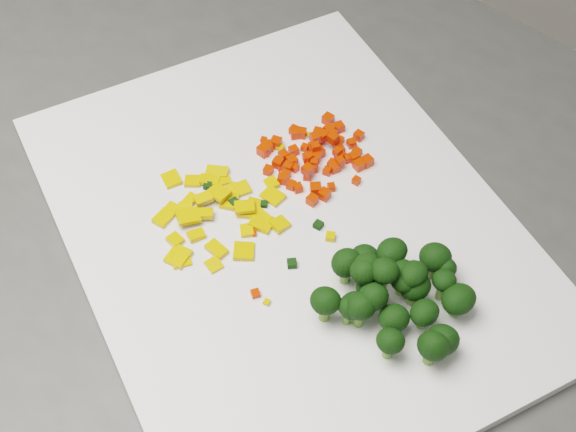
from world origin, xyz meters
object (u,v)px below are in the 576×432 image
Objects in this scene: cutting_board at (288,227)px; broccoli_pile at (392,282)px; pepper_pile at (216,209)px; carrot_pile at (317,150)px; counter_block at (278,390)px.

cutting_board is 3.75× the size of broccoli_pile.
pepper_pile reaches higher than cutting_board.
carrot_pile is at bearing 74.42° from pepper_pile.
pepper_pile is at bearing -104.56° from counter_block.
carrot_pile reaches higher than cutting_board.
carrot_pile is (0.02, 0.05, 0.48)m from counter_block.
pepper_pile is (-0.02, -0.06, 0.47)m from counter_block.
cutting_board is 0.09m from carrot_pile.
carrot_pile is 0.17m from broccoli_pile.
pepper_pile is at bearing -148.70° from cutting_board.
broccoli_pile is at bearing 7.56° from pepper_pile.
broccoli_pile is (0.12, -0.01, 0.04)m from cutting_board.
carrot_pile is at bearing 148.94° from broccoli_pile.
pepper_pile is (-0.03, -0.11, -0.01)m from carrot_pile.
carrot_pile is (-0.03, 0.08, 0.02)m from cutting_board.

